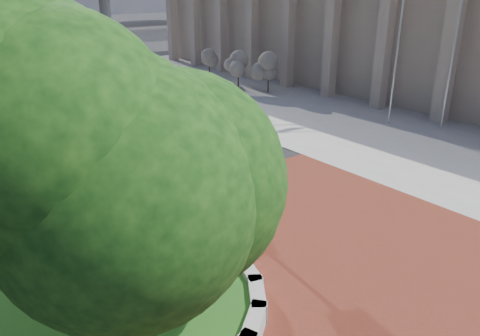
# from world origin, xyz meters

# --- Properties ---
(ground) EXTENTS (200.00, 200.00, 0.00)m
(ground) POSITION_xyz_m (0.00, 0.00, 0.00)
(ground) COLOR black
(ground) RESTS_ON ground
(plaza) EXTENTS (12.00, 12.00, 0.04)m
(plaza) POSITION_xyz_m (0.00, -1.00, 0.02)
(plaza) COLOR maroon
(plaza) RESTS_ON ground
(sidewalk) EXTENTS (20.00, 50.00, 0.04)m
(sidewalk) POSITION_xyz_m (16.00, 10.00, 0.02)
(sidewalk) COLOR #9E9B93
(sidewalk) RESTS_ON ground
(planter_wall) EXTENTS (2.96, 6.77, 0.54)m
(planter_wall) POSITION_xyz_m (-2.71, -0.00, 0.27)
(planter_wall) COLOR #9E9B93
(planter_wall) RESTS_ON ground
(grass_bed) EXTENTS (6.10, 6.10, 0.40)m
(grass_bed) POSITION_xyz_m (-5.00, 0.00, 0.20)
(grass_bed) COLOR #1D4B15
(grass_bed) RESTS_ON ground
(civic_building) EXTENTS (17.35, 44.00, 8.60)m
(civic_building) POSITION_xyz_m (23.60, 12.00, 4.33)
(civic_building) COLOR #BAA58D
(civic_building) RESTS_ON ground
(tree_planter) EXTENTS (5.20, 5.20, 6.33)m
(tree_planter) POSITION_xyz_m (-5.00, 0.00, 3.72)
(tree_planter) COLOR #38281C
(tree_planter) RESTS_ON ground
(post_clock) EXTENTS (1.16, 1.16, 4.46)m
(post_clock) POSITION_xyz_m (-0.14, 2.79, 2.45)
(post_clock) COLOR black
(post_clock) RESTS_ON ground
(parked_car) EXTENTS (2.74, 4.65, 1.48)m
(parked_car) POSITION_xyz_m (4.16, 35.95, 0.74)
(parked_car) COLOR #640E0E
(parked_car) RESTS_ON ground
(flagpole_a) EXTENTS (1.61, 0.18, 10.31)m
(flagpole_a) POSITION_xyz_m (14.40, 3.20, 5.29)
(flagpole_a) COLOR silver
(flagpole_a) RESTS_ON ground
(flagpole_b) EXTENTS (1.44, 0.16, 9.18)m
(flagpole_b) POSITION_xyz_m (13.25, 5.58, 4.70)
(flagpole_b) COLOR silver
(flagpole_b) RESTS_ON ground
(street_lamp_near) EXTENTS (2.25, 0.35, 10.00)m
(street_lamp_near) POSITION_xyz_m (2.28, 27.91, 5.86)
(street_lamp_near) COLOR slate
(street_lamp_near) RESTS_ON ground
(shrub_near) EXTENTS (1.20, 1.20, 2.20)m
(shrub_near) POSITION_xyz_m (13.09, 15.30, 1.59)
(shrub_near) COLOR #38281C
(shrub_near) RESTS_ON ground
(shrub_mid) EXTENTS (1.20, 1.20, 2.20)m
(shrub_mid) POSITION_xyz_m (12.27, 17.58, 1.59)
(shrub_mid) COLOR #38281C
(shrub_mid) RESTS_ON ground
(shrub_far) EXTENTS (1.20, 1.20, 2.20)m
(shrub_far) POSITION_xyz_m (12.93, 22.14, 1.59)
(shrub_far) COLOR #38281C
(shrub_far) RESTS_ON ground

